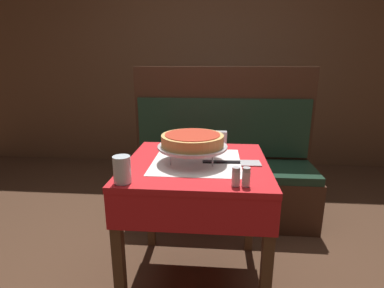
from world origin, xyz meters
TOP-DOWN VIEW (x-y plane):
  - ground_plane at (0.00, 0.00)m, footprint 14.00×14.00m
  - dining_table_front at (0.00, 0.00)m, footprint 0.76×0.76m
  - dining_table_rear at (0.23, 1.69)m, footprint 0.79×0.79m
  - booth_bench at (0.16, 0.82)m, footprint 1.50×0.50m
  - back_wall_panel at (0.00, 2.23)m, footprint 6.00×0.04m
  - pizza_pan_stand at (-0.02, -0.01)m, footprint 0.37×0.37m
  - deep_dish_pizza at (-0.02, -0.01)m, footprint 0.33×0.33m
  - pizza_server at (0.20, -0.01)m, footprint 0.31×0.10m
  - water_glass_near at (-0.31, -0.32)m, footprint 0.08×0.08m
  - salt_shaker at (0.19, -0.31)m, footprint 0.04×0.04m
  - pepper_shaker at (0.23, -0.31)m, footprint 0.04×0.04m
  - napkin_holder at (0.12, 0.33)m, footprint 0.10×0.05m
  - condiment_caddy at (0.33, 1.71)m, footprint 0.13×0.13m

SIDE VIEW (x-z plane):
  - ground_plane at x=0.00m, z-range 0.00..0.00m
  - booth_bench at x=0.16m, z-range -0.27..0.97m
  - dining_table_front at x=0.00m, z-range 0.26..1.02m
  - dining_table_rear at x=0.23m, z-range 0.29..1.05m
  - pizza_server at x=0.20m, z-range 0.76..0.77m
  - salt_shaker at x=0.19m, z-range 0.76..0.84m
  - condiment_caddy at x=0.33m, z-range 0.72..0.88m
  - pepper_shaker at x=0.23m, z-range 0.76..0.84m
  - napkin_holder at x=0.12m, z-range 0.76..0.85m
  - water_glass_near at x=-0.31m, z-range 0.76..0.88m
  - pizza_pan_stand at x=-0.02m, z-range 0.80..0.89m
  - deep_dish_pizza at x=-0.02m, z-range 0.85..0.91m
  - back_wall_panel at x=0.00m, z-range 0.00..2.40m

